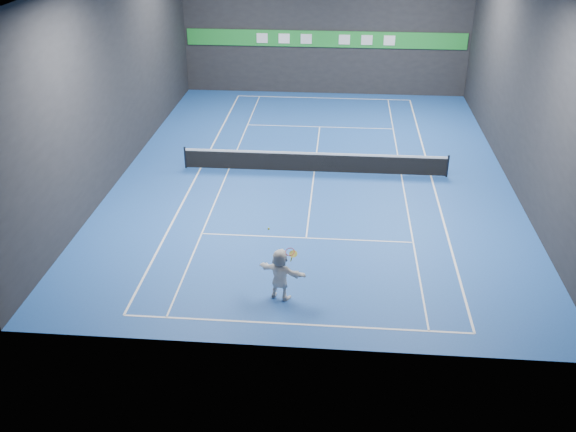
# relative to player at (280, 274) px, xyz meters

# --- Properties ---
(ground) EXTENTS (26.00, 26.00, 0.00)m
(ground) POSITION_rel_player_xyz_m (0.61, 10.47, -0.91)
(ground) COLOR #1C499C
(ground) RESTS_ON ground
(wall_back) EXTENTS (18.00, 0.10, 9.00)m
(wall_back) POSITION_rel_player_xyz_m (0.61, 23.47, 3.59)
(wall_back) COLOR black
(wall_back) RESTS_ON ground
(wall_front) EXTENTS (18.00, 0.10, 9.00)m
(wall_front) POSITION_rel_player_xyz_m (0.61, -2.53, 3.59)
(wall_front) COLOR black
(wall_front) RESTS_ON ground
(wall_left) EXTENTS (0.10, 26.00, 9.00)m
(wall_left) POSITION_rel_player_xyz_m (-8.39, 10.47, 3.59)
(wall_left) COLOR black
(wall_left) RESTS_ON ground
(wall_right) EXTENTS (0.10, 26.00, 9.00)m
(wall_right) POSITION_rel_player_xyz_m (9.61, 10.47, 3.59)
(wall_right) COLOR black
(wall_right) RESTS_ON ground
(baseline_near) EXTENTS (10.98, 0.08, 0.01)m
(baseline_near) POSITION_rel_player_xyz_m (0.61, -1.42, -0.91)
(baseline_near) COLOR white
(baseline_near) RESTS_ON ground
(baseline_far) EXTENTS (10.98, 0.08, 0.01)m
(baseline_far) POSITION_rel_player_xyz_m (0.61, 22.36, -0.91)
(baseline_far) COLOR white
(baseline_far) RESTS_ON ground
(sideline_doubles_left) EXTENTS (0.08, 23.78, 0.01)m
(sideline_doubles_left) POSITION_rel_player_xyz_m (-4.88, 10.47, -0.91)
(sideline_doubles_left) COLOR white
(sideline_doubles_left) RESTS_ON ground
(sideline_doubles_right) EXTENTS (0.08, 23.78, 0.01)m
(sideline_doubles_right) POSITION_rel_player_xyz_m (6.10, 10.47, -0.91)
(sideline_doubles_right) COLOR white
(sideline_doubles_right) RESTS_ON ground
(sideline_singles_left) EXTENTS (0.06, 23.78, 0.01)m
(sideline_singles_left) POSITION_rel_player_xyz_m (-3.50, 10.47, -0.91)
(sideline_singles_left) COLOR white
(sideline_singles_left) RESTS_ON ground
(sideline_singles_right) EXTENTS (0.06, 23.78, 0.01)m
(sideline_singles_right) POSITION_rel_player_xyz_m (4.72, 10.47, -0.91)
(sideline_singles_right) COLOR white
(sideline_singles_right) RESTS_ON ground
(service_line_near) EXTENTS (8.23, 0.06, 0.01)m
(service_line_near) POSITION_rel_player_xyz_m (0.61, 4.07, -0.91)
(service_line_near) COLOR white
(service_line_near) RESTS_ON ground
(service_line_far) EXTENTS (8.23, 0.06, 0.01)m
(service_line_far) POSITION_rel_player_xyz_m (0.61, 16.87, -0.91)
(service_line_far) COLOR white
(service_line_far) RESTS_ON ground
(center_service_line) EXTENTS (0.06, 12.80, 0.01)m
(center_service_line) POSITION_rel_player_xyz_m (0.61, 10.47, -0.91)
(center_service_line) COLOR white
(center_service_line) RESTS_ON ground
(player) EXTENTS (1.77, 1.11, 1.82)m
(player) POSITION_rel_player_xyz_m (0.00, 0.00, 0.00)
(player) COLOR white
(player) RESTS_ON ground
(tennis_ball) EXTENTS (0.07, 0.07, 0.07)m
(tennis_ball) POSITION_rel_player_xyz_m (-0.38, 0.24, 1.53)
(tennis_ball) COLOR #E4FA29
(tennis_ball) RESTS_ON player
(tennis_net) EXTENTS (12.50, 0.10, 1.07)m
(tennis_net) POSITION_rel_player_xyz_m (0.61, 10.47, -0.37)
(tennis_net) COLOR black
(tennis_net) RESTS_ON ground
(sponsor_banner) EXTENTS (17.64, 0.11, 1.00)m
(sponsor_banner) POSITION_rel_player_xyz_m (0.61, 23.41, 2.59)
(sponsor_banner) COLOR #1F902F
(sponsor_banner) RESTS_ON wall_back
(tennis_racket) EXTENTS (0.50, 0.39, 0.51)m
(tennis_racket) POSITION_rel_player_xyz_m (0.33, 0.05, 0.78)
(tennis_racket) COLOR red
(tennis_racket) RESTS_ON player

